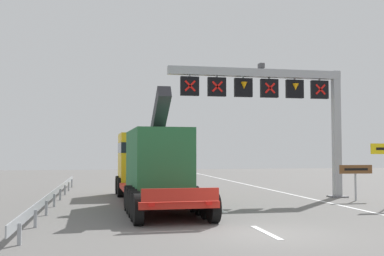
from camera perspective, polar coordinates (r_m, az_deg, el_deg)
The scene contains 7 objects.
ground at distance 15.00m, azimuth 8.77°, elevation -12.66°, with size 112.00×112.00×0.00m, color slate.
lane_markings at distance 42.30m, azimuth -3.90°, elevation -6.42°, with size 0.20×70.57×0.01m.
edge_line_right at distance 28.33m, azimuth 12.52°, elevation -8.04°, with size 0.20×63.00×0.01m, color silver.
overhead_lane_gantry at distance 26.41m, azimuth 10.41°, elevation 4.04°, with size 10.14×0.90×7.46m.
heavy_haul_truck_red at distance 23.84m, azimuth -5.13°, elevation -4.28°, with size 3.34×14.12×5.30m.
tourist_info_sign_brown at distance 25.96m, azimuth 19.39°, elevation -5.20°, with size 1.85×0.15×1.87m.
guardrail_left at distance 24.32m, azimuth -16.25°, elevation -7.52°, with size 0.13×24.39×0.76m.
Camera 1 is at (-4.92, -13.94, 2.52)m, focal length 43.62 mm.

